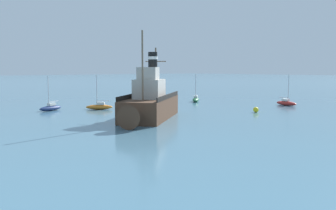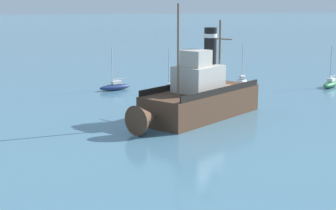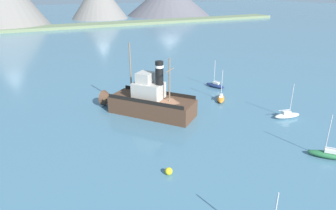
{
  "view_description": "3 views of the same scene",
  "coord_description": "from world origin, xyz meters",
  "px_view_note": "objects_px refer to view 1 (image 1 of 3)",
  "views": [
    {
      "loc": [
        -34.13,
        27.76,
        5.8
      ],
      "look_at": [
        -2.89,
        0.94,
        1.61
      ],
      "focal_mm": 38.0,
      "sensor_mm": 36.0,
      "label": 1
    },
    {
      "loc": [
        -43.85,
        14.74,
        10.31
      ],
      "look_at": [
        -3.38,
        5.76,
        1.67
      ],
      "focal_mm": 55.0,
      "sensor_mm": 36.0,
      "label": 2
    },
    {
      "loc": [
        -17.31,
        -33.57,
        16.93
      ],
      "look_at": [
        0.58,
        1.0,
        1.5
      ],
      "focal_mm": 32.0,
      "sensor_mm": 36.0,
      "label": 3
    }
  ],
  "objects_px": {
    "sailboat_navy": "(51,108)",
    "sailboat_orange": "(99,107)",
    "old_tugboat": "(149,103)",
    "sailboat_red": "(286,103)",
    "sailboat_green": "(196,99)",
    "mooring_buoy": "(256,110)",
    "sailboat_white": "(138,101)"
  },
  "relations": [
    {
      "from": "sailboat_navy",
      "to": "sailboat_orange",
      "type": "distance_m",
      "value": 6.67
    },
    {
      "from": "old_tugboat",
      "to": "sailboat_red",
      "type": "bearing_deg",
      "value": -94.63
    },
    {
      "from": "sailboat_green",
      "to": "mooring_buoy",
      "type": "height_order",
      "value": "sailboat_green"
    },
    {
      "from": "sailboat_red",
      "to": "mooring_buoy",
      "type": "bearing_deg",
      "value": 101.33
    },
    {
      "from": "sailboat_orange",
      "to": "sailboat_white",
      "type": "bearing_deg",
      "value": -67.86
    },
    {
      "from": "old_tugboat",
      "to": "sailboat_navy",
      "type": "height_order",
      "value": "old_tugboat"
    },
    {
      "from": "sailboat_orange",
      "to": "sailboat_green",
      "type": "bearing_deg",
      "value": -91.16
    },
    {
      "from": "old_tugboat",
      "to": "sailboat_green",
      "type": "relative_size",
      "value": 2.75
    },
    {
      "from": "sailboat_white",
      "to": "sailboat_red",
      "type": "distance_m",
      "value": 24.17
    },
    {
      "from": "sailboat_orange",
      "to": "sailboat_red",
      "type": "relative_size",
      "value": 1.0
    },
    {
      "from": "sailboat_navy",
      "to": "sailboat_red",
      "type": "distance_m",
      "value": 35.89
    },
    {
      "from": "sailboat_orange",
      "to": "sailboat_red",
      "type": "bearing_deg",
      "value": -119.69
    },
    {
      "from": "old_tugboat",
      "to": "sailboat_white",
      "type": "bearing_deg",
      "value": -32.18
    },
    {
      "from": "sailboat_orange",
      "to": "sailboat_green",
      "type": "height_order",
      "value": "same"
    },
    {
      "from": "old_tugboat",
      "to": "sailboat_orange",
      "type": "relative_size",
      "value": 2.75
    },
    {
      "from": "sailboat_white",
      "to": "mooring_buoy",
      "type": "relative_size",
      "value": 6.73
    },
    {
      "from": "sailboat_orange",
      "to": "sailboat_red",
      "type": "distance_m",
      "value": 29.22
    },
    {
      "from": "sailboat_navy",
      "to": "sailboat_green",
      "type": "xyz_separation_m",
      "value": [
        -3.53,
        -25.04,
        0.0
      ]
    },
    {
      "from": "old_tugboat",
      "to": "sailboat_red",
      "type": "height_order",
      "value": "old_tugboat"
    },
    {
      "from": "sailboat_red",
      "to": "sailboat_green",
      "type": "distance_m",
      "value": 15.4
    },
    {
      "from": "sailboat_orange",
      "to": "sailboat_red",
      "type": "xyz_separation_m",
      "value": [
        -14.47,
        -25.38,
        0.0
      ]
    },
    {
      "from": "sailboat_navy",
      "to": "sailboat_red",
      "type": "relative_size",
      "value": 1.0
    },
    {
      "from": "old_tugboat",
      "to": "sailboat_white",
      "type": "distance_m",
      "value": 19.38
    },
    {
      "from": "sailboat_red",
      "to": "mooring_buoy",
      "type": "height_order",
      "value": "sailboat_red"
    },
    {
      "from": "sailboat_green",
      "to": "sailboat_white",
      "type": "bearing_deg",
      "value": 65.02
    },
    {
      "from": "old_tugboat",
      "to": "mooring_buoy",
      "type": "relative_size",
      "value": 18.49
    },
    {
      "from": "old_tugboat",
      "to": "sailboat_orange",
      "type": "distance_m",
      "value": 12.47
    },
    {
      "from": "mooring_buoy",
      "to": "sailboat_red",
      "type": "bearing_deg",
      "value": -78.67
    },
    {
      "from": "sailboat_white",
      "to": "sailboat_red",
      "type": "relative_size",
      "value": 1.0
    },
    {
      "from": "sailboat_red",
      "to": "sailboat_orange",
      "type": "bearing_deg",
      "value": 60.31
    },
    {
      "from": "sailboat_green",
      "to": "sailboat_red",
      "type": "bearing_deg",
      "value": -156.15
    },
    {
      "from": "sailboat_red",
      "to": "sailboat_white",
      "type": "bearing_deg",
      "value": 40.21
    }
  ]
}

